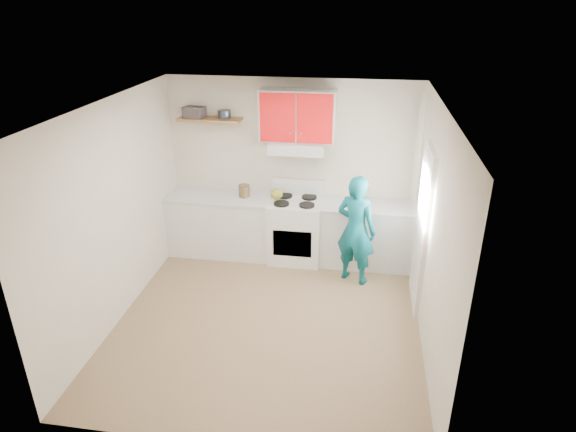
% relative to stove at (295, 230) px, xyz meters
% --- Properties ---
extents(floor, '(3.80, 3.80, 0.00)m').
position_rel_stove_xyz_m(floor, '(-0.10, -1.57, -0.46)').
color(floor, brown).
rests_on(floor, ground).
extents(ceiling, '(3.60, 3.80, 0.04)m').
position_rel_stove_xyz_m(ceiling, '(-0.10, -1.57, 2.14)').
color(ceiling, white).
rests_on(ceiling, floor).
extents(back_wall, '(3.60, 0.04, 2.60)m').
position_rel_stove_xyz_m(back_wall, '(-0.10, 0.32, 0.84)').
color(back_wall, beige).
rests_on(back_wall, floor).
extents(front_wall, '(3.60, 0.04, 2.60)m').
position_rel_stove_xyz_m(front_wall, '(-0.10, -3.47, 0.84)').
color(front_wall, beige).
rests_on(front_wall, floor).
extents(left_wall, '(0.04, 3.80, 2.60)m').
position_rel_stove_xyz_m(left_wall, '(-1.90, -1.57, 0.84)').
color(left_wall, beige).
rests_on(left_wall, floor).
extents(right_wall, '(0.04, 3.80, 2.60)m').
position_rel_stove_xyz_m(right_wall, '(1.70, -1.57, 0.84)').
color(right_wall, beige).
rests_on(right_wall, floor).
extents(door, '(0.05, 0.85, 2.05)m').
position_rel_stove_xyz_m(door, '(1.68, -0.88, 0.56)').
color(door, white).
rests_on(door, floor).
extents(door_glass, '(0.01, 0.55, 0.95)m').
position_rel_stove_xyz_m(door_glass, '(1.65, -0.88, 0.99)').
color(door_glass, white).
rests_on(door_glass, door).
extents(counter_left, '(1.52, 0.60, 0.90)m').
position_rel_stove_xyz_m(counter_left, '(-1.14, 0.02, -0.01)').
color(counter_left, silver).
rests_on(counter_left, floor).
extents(counter_right, '(1.32, 0.60, 0.90)m').
position_rel_stove_xyz_m(counter_right, '(1.04, 0.02, -0.01)').
color(counter_right, silver).
rests_on(counter_right, floor).
extents(stove, '(0.76, 0.65, 0.92)m').
position_rel_stove_xyz_m(stove, '(0.00, 0.00, 0.00)').
color(stove, white).
rests_on(stove, floor).
extents(range_hood, '(0.76, 0.44, 0.15)m').
position_rel_stove_xyz_m(range_hood, '(0.00, 0.10, 1.24)').
color(range_hood, silver).
rests_on(range_hood, back_wall).
extents(upper_cabinets, '(1.02, 0.33, 0.70)m').
position_rel_stove_xyz_m(upper_cabinets, '(0.00, 0.16, 1.66)').
color(upper_cabinets, red).
rests_on(upper_cabinets, back_wall).
extents(shelf, '(0.90, 0.30, 0.04)m').
position_rel_stove_xyz_m(shelf, '(-1.25, 0.18, 1.56)').
color(shelf, brown).
rests_on(shelf, back_wall).
extents(books, '(0.32, 0.26, 0.15)m').
position_rel_stove_xyz_m(books, '(-1.47, 0.18, 1.65)').
color(books, '#40383B').
rests_on(books, shelf).
extents(tin, '(0.21, 0.21, 0.11)m').
position_rel_stove_xyz_m(tin, '(-1.05, 0.21, 1.63)').
color(tin, '#333D4C').
rests_on(tin, shelf).
extents(kettle, '(0.23, 0.23, 0.15)m').
position_rel_stove_xyz_m(kettle, '(-0.28, 0.05, 0.54)').
color(kettle, olive).
rests_on(kettle, stove).
extents(crock, '(0.19, 0.19, 0.20)m').
position_rel_stove_xyz_m(crock, '(-0.77, 0.07, 0.54)').
color(crock, '#4A3A20').
rests_on(crock, counter_left).
extents(cutting_board, '(0.34, 0.29, 0.02)m').
position_rel_stove_xyz_m(cutting_board, '(0.83, -0.00, 0.45)').
color(cutting_board, olive).
rests_on(cutting_board, counter_right).
extents(silicone_mat, '(0.28, 0.23, 0.01)m').
position_rel_stove_xyz_m(silicone_mat, '(1.26, -0.05, 0.44)').
color(silicone_mat, red).
rests_on(silicone_mat, counter_right).
extents(person, '(0.66, 0.56, 1.53)m').
position_rel_stove_xyz_m(person, '(0.88, -0.49, 0.31)').
color(person, '#0B5C68').
rests_on(person, floor).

